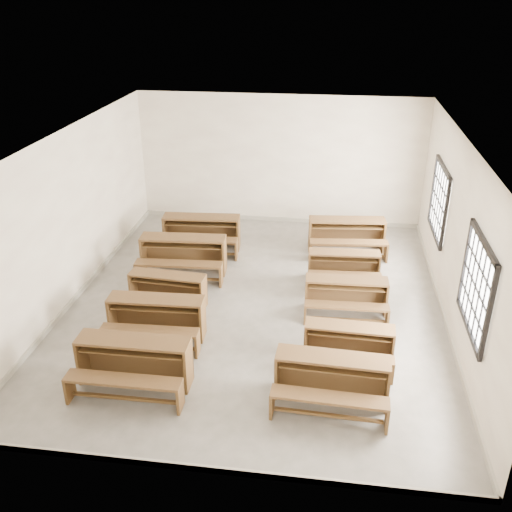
# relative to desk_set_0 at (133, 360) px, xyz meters

# --- Properties ---
(room) EXTENTS (8.50, 8.50, 3.20)m
(room) POSITION_rel_desk_set_0_xyz_m (1.57, 2.67, 1.70)
(room) COLOR gray
(room) RESTS_ON ground
(desk_set_0) EXTENTS (1.71, 0.89, 0.77)m
(desk_set_0) POSITION_rel_desk_set_0_xyz_m (0.00, 0.00, 0.00)
(desk_set_0) COLOR brown
(desk_set_0) RESTS_ON ground
(desk_set_1) EXTENTS (1.66, 0.91, 0.73)m
(desk_set_1) POSITION_rel_desk_set_0_xyz_m (-0.05, 1.30, -0.02)
(desk_set_1) COLOR brown
(desk_set_1) RESTS_ON ground
(desk_set_2) EXTENTS (1.49, 0.86, 0.65)m
(desk_set_2) POSITION_rel_desk_set_0_xyz_m (-0.16, 2.34, -0.07)
(desk_set_2) COLOR brown
(desk_set_2) RESTS_ON ground
(desk_set_3) EXTENTS (1.82, 1.02, 0.80)m
(desk_set_3) POSITION_rel_desk_set_0_xyz_m (-0.20, 3.74, 0.02)
(desk_set_3) COLOR brown
(desk_set_3) RESTS_ON ground
(desk_set_4) EXTENTS (1.80, 1.02, 0.78)m
(desk_set_4) POSITION_rel_desk_set_0_xyz_m (-0.10, 4.97, 0.01)
(desk_set_4) COLOR brown
(desk_set_4) RESTS_ON ground
(desk_set_5) EXTENTS (1.67, 0.92, 0.74)m
(desk_set_5) POSITION_rel_desk_set_0_xyz_m (2.95, 0.03, -0.02)
(desk_set_5) COLOR brown
(desk_set_5) RESTS_ON ground
(desk_set_6) EXTENTS (1.44, 0.79, 0.64)m
(desk_set_6) POSITION_rel_desk_set_0_xyz_m (3.21, 1.04, -0.08)
(desk_set_6) COLOR brown
(desk_set_6) RESTS_ON ground
(desk_set_7) EXTENTS (1.52, 0.82, 0.67)m
(desk_set_7) POSITION_rel_desk_set_0_xyz_m (3.17, 2.57, -0.05)
(desk_set_7) COLOR brown
(desk_set_7) RESTS_ON ground
(desk_set_8) EXTENTS (1.48, 0.82, 0.65)m
(desk_set_8) POSITION_rel_desk_set_0_xyz_m (3.13, 3.79, -0.07)
(desk_set_8) COLOR brown
(desk_set_8) RESTS_ON ground
(desk_set_9) EXTENTS (1.78, 1.05, 0.76)m
(desk_set_9) POSITION_rel_desk_set_0_xyz_m (3.19, 5.29, -0.00)
(desk_set_9) COLOR brown
(desk_set_9) RESTS_ON ground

